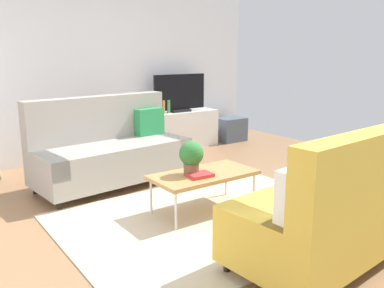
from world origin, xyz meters
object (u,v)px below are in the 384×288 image
object	(u,v)px
vase_0	(148,108)
couch_green	(341,206)
table_book_0	(200,175)
couch_beige	(111,150)
bottle_2	(169,106)
bottle_0	(158,107)
tv_console	(179,130)
tv	(180,94)
potted_plant	(191,156)
bottle_1	(164,107)
coffee_table	(204,175)
storage_trunk	(231,129)

from	to	relation	value
vase_0	couch_green	bearing A→B (deg)	-97.89
couch_green	table_book_0	bearing A→B (deg)	102.15
couch_beige	bottle_2	world-z (taller)	couch_beige
bottle_0	tv_console	bearing A→B (deg)	5.20
bottle_2	tv	bearing A→B (deg)	4.73
potted_plant	tv	bearing A→B (deg)	58.38
couch_beige	bottle_0	distance (m)	1.82
vase_0	bottle_1	size ratio (longest dim) A/B	0.88
couch_green	bottle_0	world-z (taller)	couch_green
coffee_table	bottle_1	distance (m)	2.81
couch_green	coffee_table	distance (m)	1.45
couch_beige	tv_console	xyz separation A→B (m)	(1.83, 1.18, -0.12)
tv_console	table_book_0	world-z (taller)	tv_console
tv	bottle_0	xyz separation A→B (m)	(-0.44, -0.02, -0.19)
bottle_0	bottle_2	xyz separation A→B (m)	(0.20, 0.00, -0.01)
tv_console	table_book_0	size ratio (longest dim) A/B	5.83
tv	potted_plant	size ratio (longest dim) A/B	2.90
tv	bottle_0	size ratio (longest dim) A/B	4.20
couch_green	potted_plant	size ratio (longest dim) A/B	5.67
table_book_0	bottle_1	bearing A→B (deg)	65.51
bottle_1	bottle_2	bearing A→B (deg)	0.00
couch_beige	vase_0	world-z (taller)	couch_beige
couch_beige	vase_0	bearing A→B (deg)	-141.19
storage_trunk	table_book_0	bearing A→B (deg)	-135.67
coffee_table	potted_plant	distance (m)	0.26
storage_trunk	bottle_1	size ratio (longest dim) A/B	2.34
storage_trunk	bottle_1	xyz separation A→B (m)	(-1.44, 0.06, 0.53)
bottle_0	coffee_table	bearing A→B (deg)	-111.21
coffee_table	bottle_1	bearing A→B (deg)	66.85
coffee_table	bottle_2	distance (m)	2.84
potted_plant	vase_0	bearing A→B (deg)	69.32
couch_green	tv_console	xyz separation A→B (m)	(1.14, 4.02, -0.13)
coffee_table	table_book_0	xyz separation A→B (m)	(-0.11, -0.08, 0.04)
couch_green	vase_0	size ratio (longest dim) A/B	10.02
tv	potted_plant	xyz separation A→B (m)	(-1.57, -2.55, -0.34)
table_book_0	vase_0	xyz separation A→B (m)	(0.96, 2.73, 0.30)
tv	bottle_0	world-z (taller)	tv
tv_console	bottle_1	xyz separation A→B (m)	(-0.34, -0.04, 0.43)
coffee_table	bottle_0	distance (m)	2.77
couch_green	potted_plant	distance (m)	1.53
table_book_0	bottle_2	world-z (taller)	bottle_2
couch_green	potted_plant	xyz separation A→B (m)	(-0.42, 1.46, 0.17)
couch_green	bottle_2	bearing A→B (deg)	72.91
bottle_0	storage_trunk	bearing A→B (deg)	-2.23
couch_beige	table_book_0	bearing A→B (deg)	95.01
potted_plant	bottle_0	distance (m)	2.77
couch_beige	table_book_0	size ratio (longest dim) A/B	8.23
couch_beige	bottle_0	size ratio (longest dim) A/B	8.30
tv_console	vase_0	xyz separation A→B (m)	(-0.58, 0.05, 0.42)
potted_plant	table_book_0	distance (m)	0.21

